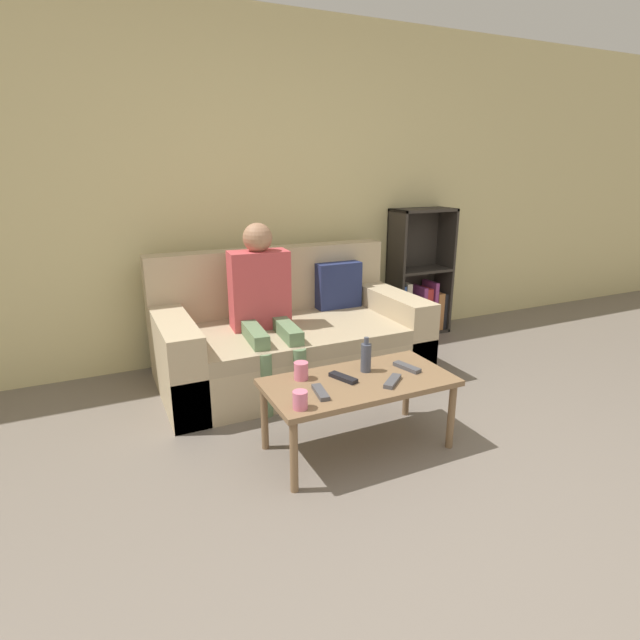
# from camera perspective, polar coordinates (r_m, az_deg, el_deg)

# --- Properties ---
(ground_plane) EXTENTS (22.00, 22.00, 0.00)m
(ground_plane) POSITION_cam_1_polar(r_m,az_deg,el_deg) (2.27, 20.08, -25.32)
(ground_plane) COLOR #70665B
(wall_back) EXTENTS (12.00, 0.06, 2.60)m
(wall_back) POSITION_cam_1_polar(r_m,az_deg,el_deg) (4.05, -6.64, 14.32)
(wall_back) COLOR beige
(wall_back) RESTS_ON ground_plane
(couch) EXTENTS (1.86, 0.99, 0.91)m
(couch) POSITION_cam_1_polar(r_m,az_deg,el_deg) (3.66, -3.51, -2.12)
(couch) COLOR tan
(couch) RESTS_ON ground_plane
(bookshelf) EXTENTS (0.56, 0.28, 1.14)m
(bookshelf) POSITION_cam_1_polar(r_m,az_deg,el_deg) (4.69, 11.07, 3.53)
(bookshelf) COLOR #332D28
(bookshelf) RESTS_ON ground_plane
(coffee_table) EXTENTS (1.01, 0.50, 0.41)m
(coffee_table) POSITION_cam_1_polar(r_m,az_deg,el_deg) (2.70, 4.45, -7.66)
(coffee_table) COLOR brown
(coffee_table) RESTS_ON ground_plane
(person_adult) EXTENTS (0.42, 0.69, 1.14)m
(person_adult) POSITION_cam_1_polar(r_m,az_deg,el_deg) (3.39, -6.57, 2.61)
(person_adult) COLOR #66845B
(person_adult) RESTS_ON ground_plane
(cup_near) EXTENTS (0.07, 0.07, 0.09)m
(cup_near) POSITION_cam_1_polar(r_m,az_deg,el_deg) (2.36, -2.28, -9.12)
(cup_near) COLOR pink
(cup_near) RESTS_ON coffee_table
(cup_far) EXTENTS (0.08, 0.08, 0.09)m
(cup_far) POSITION_cam_1_polar(r_m,az_deg,el_deg) (2.66, -2.18, -5.82)
(cup_far) COLOR pink
(cup_far) RESTS_ON coffee_table
(tv_remote_0) EXTENTS (0.16, 0.15, 0.02)m
(tv_remote_0) POSITION_cam_1_polar(r_m,az_deg,el_deg) (2.65, 8.29, -6.93)
(tv_remote_0) COLOR #47474C
(tv_remote_0) RESTS_ON coffee_table
(tv_remote_1) EXTENTS (0.11, 0.18, 0.02)m
(tv_remote_1) POSITION_cam_1_polar(r_m,az_deg,el_deg) (2.67, 2.66, -6.60)
(tv_remote_1) COLOR black
(tv_remote_1) RESTS_ON coffee_table
(tv_remote_2) EXTENTS (0.09, 0.18, 0.02)m
(tv_remote_2) POSITION_cam_1_polar(r_m,az_deg,el_deg) (2.84, 9.90, -5.33)
(tv_remote_2) COLOR #47474C
(tv_remote_2) RESTS_ON coffee_table
(tv_remote_3) EXTENTS (0.07, 0.18, 0.02)m
(tv_remote_3) POSITION_cam_1_polar(r_m,az_deg,el_deg) (2.50, 0.06, -8.26)
(tv_remote_3) COLOR #47474C
(tv_remote_3) RESTS_ON coffee_table
(bottle) EXTENTS (0.06, 0.06, 0.20)m
(bottle) POSITION_cam_1_polar(r_m,az_deg,el_deg) (2.75, 5.28, -4.24)
(bottle) COLOR #424756
(bottle) RESTS_ON coffee_table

